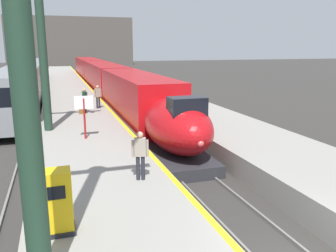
% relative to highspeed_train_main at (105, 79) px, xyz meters
% --- Properties ---
extents(platform_left, '(4.80, 110.00, 1.05)m').
position_rel_highspeed_train_main_xyz_m(platform_left, '(-4.05, -8.96, -1.44)').
color(platform_left, gray).
rests_on(platform_left, ground).
extents(platform_right, '(4.80, 110.00, 1.05)m').
position_rel_highspeed_train_main_xyz_m(platform_right, '(4.05, -8.96, -1.44)').
color(platform_right, gray).
rests_on(platform_right, ground).
extents(platform_left_safety_stripe, '(0.20, 107.80, 0.01)m').
position_rel_highspeed_train_main_xyz_m(platform_left_safety_stripe, '(-1.77, -8.96, -0.91)').
color(platform_left_safety_stripe, yellow).
rests_on(platform_left_safety_stripe, platform_left).
extents(rail_main_left, '(0.08, 110.00, 0.12)m').
position_rel_highspeed_train_main_xyz_m(rail_main_left, '(-0.75, -6.21, -1.90)').
color(rail_main_left, slate).
rests_on(rail_main_left, ground).
extents(rail_main_right, '(0.08, 110.00, 0.12)m').
position_rel_highspeed_train_main_xyz_m(rail_main_right, '(0.75, -6.21, -1.90)').
color(rail_main_right, slate).
rests_on(rail_main_right, ground).
extents(rail_secondary_left, '(0.08, 110.00, 0.12)m').
position_rel_highspeed_train_main_xyz_m(rail_secondary_left, '(-8.85, -6.21, -1.90)').
color(rail_secondary_left, slate).
rests_on(rail_secondary_left, ground).
extents(rail_secondary_right, '(0.08, 110.00, 0.12)m').
position_rel_highspeed_train_main_xyz_m(rail_secondary_right, '(-7.35, -6.21, -1.90)').
color(rail_secondary_right, slate).
rests_on(rail_secondary_right, ground).
extents(highspeed_train_main, '(2.92, 56.03, 3.60)m').
position_rel_highspeed_train_main_xyz_m(highspeed_train_main, '(0.00, 0.00, 0.00)').
color(highspeed_train_main, '#B20F14').
rests_on(highspeed_train_main, ground).
extents(regional_train_adjacent, '(2.85, 36.60, 3.80)m').
position_rel_highspeed_train_main_xyz_m(regional_train_adjacent, '(-8.10, -0.79, 0.17)').
color(regional_train_adjacent, gray).
rests_on(regional_train_adjacent, ground).
extents(station_column_mid, '(4.00, 0.68, 8.55)m').
position_rel_highspeed_train_main_xyz_m(station_column_mid, '(-5.90, -20.17, 4.28)').
color(station_column_mid, '#1E3828').
rests_on(station_column_mid, platform_left).
extents(passenger_near_edge, '(0.34, 0.54, 1.69)m').
position_rel_highspeed_train_main_xyz_m(passenger_near_edge, '(-3.55, -15.64, 0.08)').
color(passenger_near_edge, '#23232D').
rests_on(passenger_near_edge, platform_left).
extents(passenger_mid_platform, '(0.56, 0.29, 1.69)m').
position_rel_highspeed_train_main_xyz_m(passenger_mid_platform, '(-2.47, -14.01, 0.08)').
color(passenger_mid_platform, '#23232D').
rests_on(passenger_mid_platform, platform_left).
extents(passenger_far_waiting, '(0.56, 0.30, 1.69)m').
position_rel_highspeed_train_main_xyz_m(passenger_far_waiting, '(-2.84, -28.78, 0.08)').
color(passenger_far_waiting, '#23232D').
rests_on(passenger_far_waiting, platform_left).
extents(rolling_suitcase, '(0.40, 0.22, 0.98)m').
position_rel_highspeed_train_main_xyz_m(rolling_suitcase, '(-3.79, -15.88, -0.61)').
color(rolling_suitcase, brown).
rests_on(rolling_suitcase, platform_left).
extents(ticket_machine_yellow, '(0.76, 0.62, 1.60)m').
position_rel_highspeed_train_main_xyz_m(ticket_machine_yellow, '(-5.55, -31.55, -0.17)').
color(ticket_machine_yellow, yellow).
rests_on(ticket_machine_yellow, platform_left).
extents(departure_info_board, '(0.90, 0.10, 2.12)m').
position_rel_highspeed_train_main_xyz_m(departure_info_board, '(-4.15, -22.62, 0.59)').
color(departure_info_board, maroon).
rests_on(departure_info_board, platform_left).
extents(terminus_back_wall, '(36.00, 2.00, 14.00)m').
position_rel_highspeed_train_main_xyz_m(terminus_back_wall, '(0.00, 68.29, 5.04)').
color(terminus_back_wall, '#4C4742').
rests_on(terminus_back_wall, ground).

